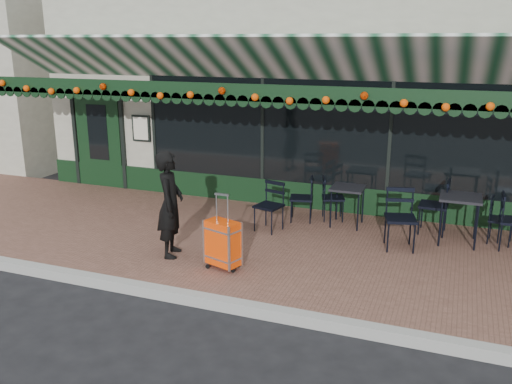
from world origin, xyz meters
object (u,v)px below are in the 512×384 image
at_px(suitcase, 223,244).
at_px(cafe_table_b, 348,191).
at_px(chair_a_right, 501,221).
at_px(chair_b_right, 333,198).
at_px(chair_b_left, 301,199).
at_px(woman, 170,205).
at_px(chair_b_front, 269,207).
at_px(chair_a_front, 400,219).
at_px(chair_a_left, 434,206).
at_px(cafe_table_a, 461,201).

distance_m(suitcase, cafe_table_b, 2.78).
xyz_separation_m(chair_a_right, chair_b_right, (-2.76, 0.22, 0.02)).
relative_size(cafe_table_b, chair_b_left, 0.84).
relative_size(woman, chair_b_left, 1.93).
bearing_deg(suitcase, woman, -172.62).
bearing_deg(cafe_table_b, chair_b_left, -176.60).
relative_size(chair_a_right, chair_b_front, 0.90).
xyz_separation_m(woman, chair_a_right, (4.64, 2.28, -0.41)).
bearing_deg(chair_a_front, chair_a_left, 50.83).
distance_m(suitcase, chair_a_front, 2.80).
height_order(chair_b_right, chair_b_front, chair_b_front).
bearing_deg(chair_a_front, chair_b_front, 164.42).
bearing_deg(cafe_table_a, chair_b_left, 176.34).
xyz_separation_m(chair_a_front, chair_b_right, (-1.28, 1.02, -0.08)).
bearing_deg(suitcase, chair_a_right, 51.96).
height_order(cafe_table_a, chair_a_right, cafe_table_a).
xyz_separation_m(suitcase, chair_b_front, (0.08, 1.72, 0.06)).
bearing_deg(cafe_table_b, chair_a_right, -0.04).
distance_m(chair_a_front, chair_b_front, 2.17).
bearing_deg(chair_b_right, chair_a_left, -111.71).
bearing_deg(chair_a_front, suitcase, -157.50).
bearing_deg(chair_b_left, cafe_table_b, 80.23).
distance_m(cafe_table_a, chair_b_right, 2.19).
height_order(chair_b_left, chair_b_front, chair_b_front).
distance_m(woman, chair_b_left, 2.65).
xyz_separation_m(suitcase, chair_a_right, (3.72, 2.46, 0.01)).
bearing_deg(woman, chair_a_front, -82.27).
relative_size(cafe_table_b, chair_b_right, 0.87).
relative_size(suitcase, chair_a_left, 1.16).
bearing_deg(chair_a_front, woman, -168.94).
bearing_deg(chair_b_right, chair_b_front, 118.69).
height_order(cafe_table_a, chair_a_front, chair_a_front).
bearing_deg(chair_a_front, chair_b_left, 143.19).
distance_m(cafe_table_b, chair_b_right, 0.43).
xyz_separation_m(cafe_table_b, chair_a_right, (2.46, -0.00, -0.24)).
distance_m(cafe_table_b, chair_b_front, 1.41).
xyz_separation_m(cafe_table_a, chair_b_left, (-2.64, 0.17, -0.28)).
distance_m(cafe_table_a, chair_a_right, 0.74).
xyz_separation_m(suitcase, chair_a_left, (2.68, 2.59, 0.11)).
height_order(woman, chair_b_right, woman).
height_order(chair_b_left, chair_b_right, chair_b_left).
bearing_deg(cafe_table_a, suitcase, -143.90).
relative_size(woman, chair_b_right, 2.00).
relative_size(chair_a_front, chair_b_left, 1.15).
xyz_separation_m(cafe_table_b, chair_b_front, (-1.18, -0.74, -0.20)).
bearing_deg(chair_b_right, cafe_table_a, -120.16).
height_order(woman, chair_a_right, woman).
height_order(suitcase, chair_b_left, suitcase).
distance_m(chair_a_left, chair_a_right, 1.05).
xyz_separation_m(cafe_table_a, chair_a_front, (-0.84, -0.59, -0.22)).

